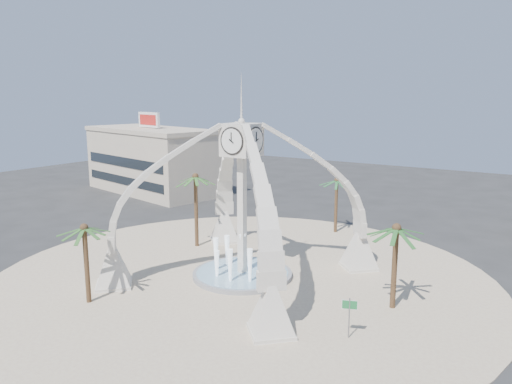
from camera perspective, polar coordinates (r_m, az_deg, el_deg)
The scene contains 10 objects.
ground at distance 40.80m, azimuth -1.57°, elevation -9.66°, with size 140.00×140.00×0.00m, color #282828.
plaza at distance 40.79m, azimuth -1.57°, elevation -9.62°, with size 40.00×40.00×0.06m, color beige.
clock_tower at distance 38.97m, azimuth -1.62°, elevation -0.70°, with size 17.94×17.94×16.30m.
fountain at distance 40.69m, azimuth -1.57°, elevation -9.28°, with size 8.00×8.00×3.62m.
building_nw at distance 76.36m, azimuth -11.95°, elevation 3.60°, with size 23.75×13.73×11.90m.
palm_east at distance 34.61m, azimuth 15.77°, elevation -4.12°, with size 4.62×4.62×6.46m.
palm_west at distance 47.34m, azimuth -6.94°, elevation 1.63°, with size 4.02×4.02×7.60m.
palm_north at distance 52.80m, azimuth 9.22°, elevation 1.22°, with size 3.86×3.86×6.29m.
palm_south at distance 36.24m, azimuth -19.05°, elevation -4.01°, with size 4.48×4.48×6.16m.
street_sign at distance 31.01m, azimuth 10.63°, elevation -13.09°, with size 0.89×0.37×2.58m.
Camera 1 is at (21.85, -31.28, 14.44)m, focal length 35.00 mm.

